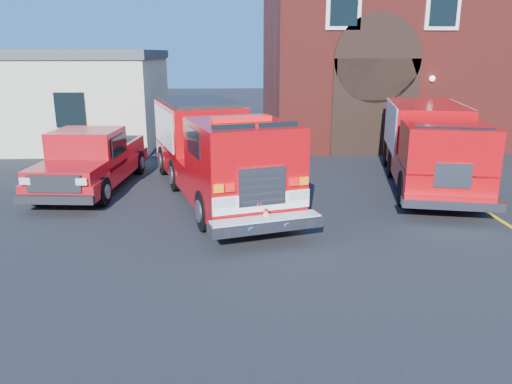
{
  "coord_description": "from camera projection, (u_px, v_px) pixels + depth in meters",
  "views": [
    {
      "loc": [
        -0.55,
        -11.69,
        4.26
      ],
      "look_at": [
        0.0,
        -1.2,
        1.3
      ],
      "focal_mm": 35.0,
      "sensor_mm": 36.0,
      "label": 1
    }
  ],
  "objects": [
    {
      "name": "fire_station",
      "position": [
        418.0,
        52.0,
        25.16
      ],
      "size": [
        15.2,
        10.2,
        8.45
      ],
      "color": "maroon",
      "rests_on": "ground"
    },
    {
      "name": "pickup_truck",
      "position": [
        92.0,
        160.0,
        15.93
      ],
      "size": [
        2.64,
        6.09,
        1.94
      ],
      "color": "black",
      "rests_on": "ground"
    },
    {
      "name": "ground",
      "position": [
        253.0,
        229.0,
        12.42
      ],
      "size": [
        100.0,
        100.0,
        0.0
      ],
      "primitive_type": "plane",
      "color": "black",
      "rests_on": "ground"
    },
    {
      "name": "parking_stripe_mid",
      "position": [
        443.0,
        184.0,
        16.59
      ],
      "size": [
        0.12,
        3.0,
        0.01
      ],
      "primitive_type": "cube",
      "color": "yellow",
      "rests_on": "ground"
    },
    {
      "name": "parking_stripe_near",
      "position": [
        488.0,
        212.0,
        13.71
      ],
      "size": [
        0.12,
        3.0,
        0.01
      ],
      "primitive_type": "cube",
      "color": "yellow",
      "rests_on": "ground"
    },
    {
      "name": "parking_stripe_far",
      "position": [
        411.0,
        165.0,
        19.47
      ],
      "size": [
        0.12,
        3.0,
        0.01
      ],
      "primitive_type": "cube",
      "color": "yellow",
      "rests_on": "ground"
    },
    {
      "name": "fire_engine",
      "position": [
        215.0,
        150.0,
        14.99
      ],
      "size": [
        4.84,
        9.24,
        2.74
      ],
      "color": "black",
      "rests_on": "ground"
    },
    {
      "name": "secondary_truck",
      "position": [
        430.0,
        143.0,
        16.31
      ],
      "size": [
        4.06,
        8.16,
        2.54
      ],
      "color": "black",
      "rests_on": "ground"
    },
    {
      "name": "side_building",
      "position": [
        53.0,
        96.0,
        23.86
      ],
      "size": [
        10.2,
        8.2,
        4.35
      ],
      "color": "beige",
      "rests_on": "ground"
    }
  ]
}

